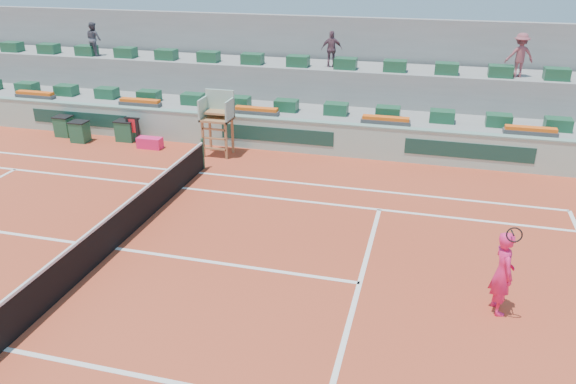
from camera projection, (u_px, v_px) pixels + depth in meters
name	position (u px, v px, depth m)	size (l,w,h in m)	color
ground	(115.00, 249.00, 14.63)	(90.00, 90.00, 0.00)	#AB3A21
seating_tier_lower	(246.00, 116.00, 23.85)	(36.00, 4.00, 1.20)	gray
seating_tier_upper	(258.00, 91.00, 24.98)	(36.00, 2.40, 2.60)	gray
stadium_back_wall	(268.00, 64.00, 26.03)	(36.00, 0.40, 4.40)	gray
player_bag	(150.00, 143.00, 21.77)	(0.96, 0.43, 0.43)	#F82068
spectator_left	(94.00, 39.00, 25.45)	(0.72, 0.56, 1.49)	#4A4B57
spectator_mid	(332.00, 49.00, 23.03)	(0.86, 0.36, 1.47)	#684553
spectator_right	(520.00, 55.00, 21.26)	(1.06, 0.61, 1.65)	#8C464D
court_lines	(115.00, 248.00, 14.63)	(23.89, 11.09, 0.01)	white
tennis_net	(113.00, 231.00, 14.41)	(0.10, 11.97, 1.10)	black
advertising_hoarding	(229.00, 130.00, 21.88)	(36.00, 0.34, 1.26)	#99C0AE
umpire_chair	(218.00, 114.00, 20.63)	(1.10, 0.90, 2.40)	#99653A
seat_row_lower	(239.00, 102.00, 22.72)	(32.90, 0.60, 0.44)	#1B5132
seat_row_upper	(252.00, 59.00, 23.83)	(32.90, 0.60, 0.44)	#1B5132
flower_planters	(197.00, 107.00, 22.40)	(26.80, 0.36, 0.28)	#484848
drink_cooler_a	(126.00, 130.00, 22.56)	(0.77, 0.67, 0.84)	#1B5134
drink_cooler_b	(80.00, 131.00, 22.41)	(0.68, 0.58, 0.84)	#1B5134
drink_cooler_c	(64.00, 126.00, 23.07)	(0.68, 0.59, 0.84)	#1B5134
towel_rack	(133.00, 128.00, 22.25)	(0.65, 0.11, 1.03)	black
tennis_player	(503.00, 273.00, 11.78)	(0.62, 0.95, 2.28)	#F82068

